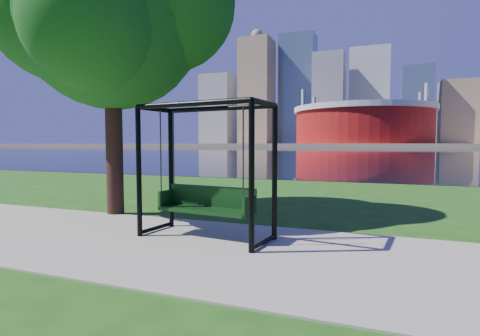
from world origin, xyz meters
The scene contains 8 objects.
ground centered at (0.00, 0.00, 0.00)m, with size 900.00×900.00×0.00m, color #1E5114.
path centered at (0.00, -0.50, 0.01)m, with size 120.00×4.00×0.03m, color #9E937F.
river centered at (0.00, 102.00, 0.01)m, with size 900.00×180.00×0.02m, color black.
far_bank centered at (0.00, 306.00, 1.00)m, with size 900.00×228.00×2.00m, color #937F60.
stadium centered at (-10.00, 235.00, 14.23)m, with size 83.00×83.00×32.00m.
skyline centered at (-4.27, 319.39, 35.89)m, with size 392.00×66.00×96.50m.
swing centered at (-0.60, 0.14, 1.24)m, with size 2.62×1.37×2.57m.
park_tree centered at (-3.95, 1.59, 5.14)m, with size 5.96×5.39×7.41m.
Camera 1 is at (2.55, -6.24, 1.82)m, focal length 28.00 mm.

